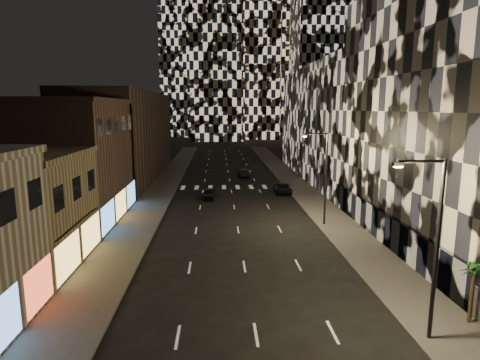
{
  "coord_description": "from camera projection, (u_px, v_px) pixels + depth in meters",
  "views": [
    {
      "loc": [
        -1.87,
        -7.78,
        11.47
      ],
      "look_at": [
        -0.18,
        22.56,
        6.0
      ],
      "focal_mm": 30.0,
      "sensor_mm": 36.0,
      "label": 1
    }
  ],
  "objects": [
    {
      "name": "curb_left",
      "position": [
        177.0,
        187.0,
        58.46
      ],
      "size": [
        0.2,
        120.0,
        0.15
      ],
      "primitive_type": "cube",
      "color": "#4C4C47",
      "rests_on": "ground"
    },
    {
      "name": "streetlight_far",
      "position": [
        324.0,
        172.0,
        38.77
      ],
      "size": [
        2.55,
        0.25,
        9.0
      ],
      "color": "black",
      "rests_on": "sidewalk_right"
    },
    {
      "name": "tower_center_low",
      "position": [
        216.0,
        3.0,
        138.83
      ],
      "size": [
        18.0,
        18.0,
        95.0
      ],
      "primitive_type": "cube",
      "color": "black",
      "rests_on": "ground"
    },
    {
      "name": "curb_right",
      "position": [
        284.0,
        186.0,
        59.33
      ],
      "size": [
        0.2,
        120.0,
        0.15
      ],
      "primitive_type": "cube",
      "color": "#4C4C47",
      "rests_on": "ground"
    },
    {
      "name": "retail_filler_left",
      "position": [
        126.0,
        135.0,
        66.56
      ],
      "size": [
        10.0,
        40.0,
        14.0
      ],
      "primitive_type": "cube",
      "color": "#4B342A",
      "rests_on": "ground"
    },
    {
      "name": "palm_tree",
      "position": [
        474.0,
        274.0,
        21.01
      ],
      "size": [
        1.7,
        1.69,
        3.34
      ],
      "color": "#47331E",
      "rests_on": "sidewalk_right"
    },
    {
      "name": "car_dark_oncoming",
      "position": [
        243.0,
        173.0,
        68.07
      ],
      "size": [
        2.01,
        4.63,
        1.33
      ],
      "primitive_type": "imported",
      "rotation": [
        0.0,
        0.0,
        3.17
      ],
      "color": "black",
      "rests_on": "ground"
    },
    {
      "name": "retail_tan",
      "position": [
        8.0,
        214.0,
        28.77
      ],
      "size": [
        10.0,
        10.0,
        8.0
      ],
      "primitive_type": "cube",
      "color": "#877651",
      "rests_on": "ground"
    },
    {
      "name": "retail_brown",
      "position": [
        69.0,
        163.0,
        40.7
      ],
      "size": [
        10.0,
        15.0,
        12.0
      ],
      "primitive_type": "cube",
      "color": "#4B342A",
      "rests_on": "ground"
    },
    {
      "name": "sidewalk_left",
      "position": [
        162.0,
        187.0,
        58.35
      ],
      "size": [
        4.0,
        120.0,
        0.15
      ],
      "primitive_type": "cube",
      "color": "#47443F",
      "rests_on": "ground"
    },
    {
      "name": "sidewalk_right",
      "position": [
        298.0,
        186.0,
        59.45
      ],
      "size": [
        4.0,
        120.0,
        0.15
      ],
      "primitive_type": "cube",
      "color": "#47443F",
      "rests_on": "ground"
    },
    {
      "name": "car_dark_midlane",
      "position": [
        209.0,
        194.0,
        51.33
      ],
      "size": [
        1.98,
        4.03,
        1.32
      ],
      "primitive_type": "imported",
      "rotation": [
        0.0,
        0.0,
        -0.11
      ],
      "color": "black",
      "rests_on": "ground"
    },
    {
      "name": "midrise_filler_right",
      "position": [
        352.0,
        123.0,
        65.3
      ],
      "size": [
        16.0,
        40.0,
        18.0
      ],
      "primitive_type": "cube",
      "color": "#232326",
      "rests_on": "ground"
    },
    {
      "name": "midrise_base",
      "position": [
        384.0,
        226.0,
        34.26
      ],
      "size": [
        0.6,
        25.0,
        3.0
      ],
      "primitive_type": "cube",
      "color": "#383838",
      "rests_on": "ground"
    },
    {
      "name": "streetlight_near",
      "position": [
        433.0,
        238.0,
        19.12
      ],
      "size": [
        2.55,
        0.25,
        9.0
      ],
      "color": "black",
      "rests_on": "sidewalk_right"
    },
    {
      "name": "car_dark_rightlane",
      "position": [
        283.0,
        188.0,
        54.75
      ],
      "size": [
        2.43,
        4.84,
        1.31
      ],
      "primitive_type": "imported",
      "rotation": [
        0.0,
        0.0,
        -0.05
      ],
      "color": "black",
      "rests_on": "ground"
    }
  ]
}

